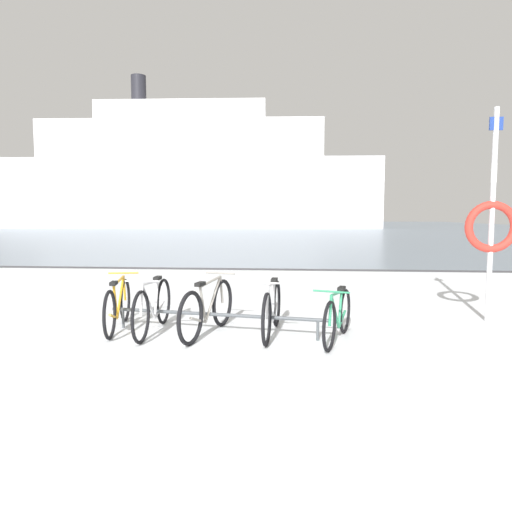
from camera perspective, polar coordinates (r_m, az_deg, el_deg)
name	(u,v)px	position (r m, az deg, el deg)	size (l,w,h in m)	color
ground	(282,229)	(57.94, 3.31, 3.43)	(80.00, 132.00, 0.08)	silver
bike_rack	(215,315)	(6.51, -5.15, -7.44)	(3.20, 0.56, 0.31)	#4C5156
bicycle_0	(118,305)	(7.02, -16.95, -5.95)	(0.48, 1.72, 0.79)	black
bicycle_1	(153,307)	(6.69, -12.82, -6.26)	(0.46, 1.80, 0.83)	black
bicycle_2	(208,309)	(6.45, -6.06, -6.58)	(0.57, 1.76, 0.83)	black
bicycle_3	(272,309)	(6.40, 2.02, -6.69)	(0.46, 1.78, 0.82)	black
bicycle_4	(338,316)	(6.18, 10.23, -7.48)	(0.61, 1.53, 0.75)	black
rescue_post	(492,222)	(8.01, 27.50, 3.76)	(0.81, 0.12, 3.34)	silver
ferry_ship	(191,177)	(63.93, -8.17, 9.76)	(49.81, 13.43, 20.55)	white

